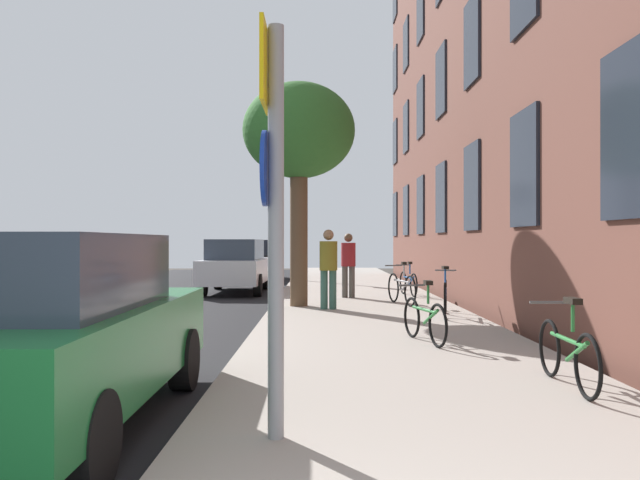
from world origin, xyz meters
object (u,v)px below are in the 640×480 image
Objects in this scene: bicycle_0 at (570,352)px; pedestrian_0 at (331,264)px; sign_post at (275,195)px; bicycle_2 at (448,296)px; pedestrian_1 at (351,261)px; traffic_light at (300,214)px; car_2 at (255,259)px; bicycle_4 at (411,282)px; bicycle_3 at (404,288)px; tree_near at (301,134)px; car_0 at (54,329)px; car_1 at (238,265)px; bicycle_1 at (427,318)px.

bicycle_0 is 0.97× the size of pedestrian_0.
sign_post reaches higher than bicycle_2.
bicycle_2 is 4.50m from pedestrian_1.
traffic_light is 0.85× the size of car_2.
bicycle_0 is at bearing -89.58° from bicycle_4.
sign_post reaches higher than bicycle_3.
bicycle_2 is (2.91, -1.98, -3.48)m from tree_near.
sign_post is 19.06m from traffic_light.
pedestrian_1 is at bearing 75.30° from car_0.
pedestrian_1 is at bearing 112.34° from bicycle_2.
car_0 is at bearing -100.83° from tree_near.
bicycle_2 is at bearing -54.83° from car_1.
pedestrian_1 is (0.55, 2.84, -0.03)m from pedestrian_0.
pedestrian_1 is (-1.14, 1.82, 0.56)m from bicycle_3.
car_2 is at bearing 110.69° from bicycle_2.
pedestrian_0 is at bearing -64.71° from car_1.
car_1 is (-3.28, 2.94, -0.22)m from pedestrian_1.
tree_near reaches higher than pedestrian_1.
traffic_light is 2.19× the size of pedestrian_1.
bicycle_0 is 10.81m from bicycle_4.
bicycle_3 is at bearing 103.45° from bicycle_2.
pedestrian_1 reaches higher than bicycle_1.
pedestrian_0 is 12.68m from car_2.
bicycle_3 reaches higher than bicycle_0.
bicycle_3 is at bearing 93.91° from bicycle_0.
bicycle_2 is at bearing 70.08° from sign_post.
bicycle_4 is at bearing -64.22° from traffic_light.
traffic_light reaches higher than pedestrian_0.
sign_post is at bearing -109.92° from bicycle_2.
bicycle_0 is 8.40m from bicycle_3.
bicycle_4 is (-0.08, 10.81, 0.00)m from bicycle_0.
bicycle_4 is at bearing 90.72° from bicycle_2.
bicycle_0 is 1.01× the size of bicycle_2.
tree_near is 6.59m from bicycle_1.
bicycle_2 is at bearing -89.28° from bicycle_4.
traffic_light reaches higher than car_1.
bicycle_3 is 2.22m from pedestrian_1.
pedestrian_0 is at bearing -76.79° from car_2.
sign_post reaches higher than car_1.
tree_near reaches higher than bicycle_3.
bicycle_2 is 0.37× the size of car_1.
traffic_light is 9.68m from bicycle_3.
bicycle_0 is at bearing -71.45° from bicycle_1.
bicycle_0 is at bearing -89.81° from bicycle_2.
sign_post reaches higher than pedestrian_0.
pedestrian_1 is (-1.64, -0.62, 0.59)m from bicycle_4.
sign_post is 1.88× the size of bicycle_4.
car_1 and car_2 have the same top height.
pedestrian_0 is (-1.70, -1.02, 0.59)m from bicycle_3.
bicycle_4 reaches higher than bicycle_1.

